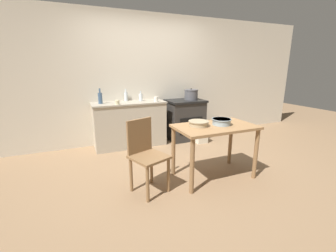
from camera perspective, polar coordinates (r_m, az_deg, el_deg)
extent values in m
plane|color=#896B4C|center=(3.59, 2.67, -10.38)|extent=(14.00, 14.00, 0.00)
cube|color=beige|center=(4.73, -5.68, 11.72)|extent=(8.00, 0.07, 2.55)
cube|color=#B2A893|center=(4.47, -9.70, 0.28)|extent=(1.36, 0.51, 0.84)
cube|color=gray|center=(4.38, -9.95, 5.81)|extent=(1.39, 0.54, 0.03)
cube|color=#2D2B28|center=(4.85, 4.30, 1.42)|extent=(0.73, 0.56, 0.81)
cube|color=black|center=(4.77, 4.40, 6.39)|extent=(0.77, 0.60, 0.04)
cube|color=black|center=(4.62, 5.93, 0.08)|extent=(0.51, 0.01, 0.34)
cube|color=#997047|center=(3.12, 11.93, -0.21)|extent=(1.10, 0.64, 0.03)
cylinder|color=olive|center=(2.78, 6.13, -10.18)|extent=(0.06, 0.06, 0.72)
cylinder|color=olive|center=(3.35, 21.40, -6.67)|extent=(0.06, 0.06, 0.72)
cylinder|color=olive|center=(3.22, 1.37, -6.42)|extent=(0.06, 0.06, 0.72)
cylinder|color=olive|center=(3.73, 15.56, -3.99)|extent=(0.06, 0.06, 0.72)
cube|color=olive|center=(2.77, -4.77, -7.87)|extent=(0.51, 0.51, 0.03)
cube|color=olive|center=(2.83, -7.24, -2.47)|extent=(0.35, 0.15, 0.43)
cylinder|color=olive|center=(2.66, -5.20, -14.57)|extent=(0.04, 0.04, 0.45)
cylinder|color=olive|center=(2.85, 0.11, -12.37)|extent=(0.04, 0.04, 0.45)
cylinder|color=olive|center=(2.90, -9.36, -12.11)|extent=(0.04, 0.04, 0.45)
cylinder|color=olive|center=(3.08, -4.22, -10.30)|extent=(0.04, 0.04, 0.45)
cube|color=beige|center=(4.67, 8.52, -2.40)|extent=(0.23, 0.16, 0.31)
cylinder|color=#4C4C51|center=(4.80, 5.89, 7.82)|extent=(0.28, 0.28, 0.20)
cylinder|color=#4C4C51|center=(4.79, 5.92, 9.10)|extent=(0.29, 0.29, 0.02)
sphere|color=black|center=(4.78, 5.93, 9.36)|extent=(0.02, 0.02, 0.02)
cylinder|color=#93A8B2|center=(3.17, 13.42, 1.06)|extent=(0.25, 0.25, 0.08)
cylinder|color=#8597A0|center=(3.16, 13.45, 1.69)|extent=(0.27, 0.27, 0.01)
cylinder|color=tan|center=(3.04, 7.77, 0.62)|extent=(0.25, 0.25, 0.07)
cylinder|color=tan|center=(3.04, 7.79, 1.16)|extent=(0.27, 0.27, 0.01)
cylinder|color=#3D5675|center=(4.30, -16.84, 6.78)|extent=(0.08, 0.08, 0.20)
cylinder|color=#3D5675|center=(4.28, -16.98, 8.60)|extent=(0.03, 0.03, 0.08)
cylinder|color=silver|center=(4.55, -10.65, 7.37)|extent=(0.07, 0.07, 0.17)
cylinder|color=silver|center=(4.54, -10.72, 8.82)|extent=(0.03, 0.03, 0.06)
cylinder|color=silver|center=(4.48, -6.94, 7.23)|extent=(0.07, 0.07, 0.14)
cylinder|color=silver|center=(4.47, -6.98, 8.47)|extent=(0.03, 0.03, 0.05)
cylinder|color=silver|center=(4.38, -3.09, 6.80)|extent=(0.08, 0.08, 0.09)
cylinder|color=beige|center=(4.14, -12.78, 5.89)|extent=(0.08, 0.08, 0.08)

